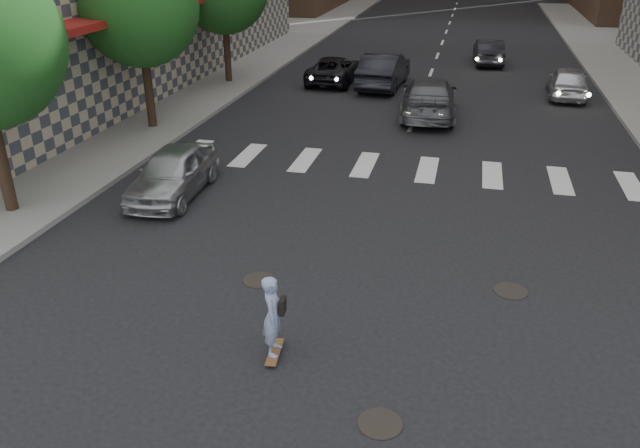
# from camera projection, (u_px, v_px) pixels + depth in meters

# --- Properties ---
(ground) EXTENTS (160.00, 160.00, 0.00)m
(ground) POSITION_uv_depth(u_px,v_px,m) (337.00, 323.00, 12.04)
(ground) COLOR black
(ground) RESTS_ON ground
(sidewalk_left) EXTENTS (13.00, 80.00, 0.15)m
(sidewalk_left) POSITION_uv_depth(u_px,v_px,m) (146.00, 73.00, 32.63)
(sidewalk_left) COLOR gray
(sidewalk_left) RESTS_ON ground
(tree_b) EXTENTS (4.20, 4.20, 6.60)m
(tree_b) POSITION_uv_depth(u_px,v_px,m) (141.00, 0.00, 21.83)
(tree_b) COLOR #382619
(tree_b) RESTS_ON sidewalk_left
(manhole_a) EXTENTS (0.70, 0.70, 0.02)m
(manhole_a) POSITION_uv_depth(u_px,v_px,m) (380.00, 423.00, 9.59)
(manhole_a) COLOR black
(manhole_a) RESTS_ON ground
(manhole_b) EXTENTS (0.70, 0.70, 0.02)m
(manhole_b) POSITION_uv_depth(u_px,v_px,m) (259.00, 280.00, 13.51)
(manhole_b) COLOR black
(manhole_b) RESTS_ON ground
(manhole_c) EXTENTS (0.70, 0.70, 0.02)m
(manhole_c) POSITION_uv_depth(u_px,v_px,m) (511.00, 291.00, 13.10)
(manhole_c) COLOR black
(manhole_c) RESTS_ON ground
(skateboarder) EXTENTS (0.42, 0.82, 1.61)m
(skateboarder) POSITION_uv_depth(u_px,v_px,m) (273.00, 316.00, 10.77)
(skateboarder) COLOR brown
(skateboarder) RESTS_ON ground
(silver_sedan) EXTENTS (1.80, 4.09, 1.37)m
(silver_sedan) POSITION_uv_depth(u_px,v_px,m) (173.00, 172.00, 17.59)
(silver_sedan) COLOR #ADB0B4
(silver_sedan) RESTS_ON ground
(traffic_car_a) EXTENTS (2.03, 5.04, 1.63)m
(traffic_car_a) POSITION_uv_depth(u_px,v_px,m) (384.00, 70.00, 29.69)
(traffic_car_a) COLOR black
(traffic_car_a) RESTS_ON ground
(traffic_car_b) EXTENTS (2.48, 5.44, 1.54)m
(traffic_car_b) POSITION_uv_depth(u_px,v_px,m) (429.00, 97.00, 25.05)
(traffic_car_b) COLOR #525359
(traffic_car_b) RESTS_ON ground
(traffic_car_c) EXTENTS (2.14, 4.58, 1.27)m
(traffic_car_c) POSITION_uv_depth(u_px,v_px,m) (334.00, 69.00, 30.74)
(traffic_car_c) COLOR black
(traffic_car_c) RESTS_ON ground
(traffic_car_d) EXTENTS (1.85, 4.16, 1.39)m
(traffic_car_d) POSITION_uv_depth(u_px,v_px,m) (568.00, 82.00, 27.99)
(traffic_car_d) COLOR silver
(traffic_car_d) RESTS_ON ground
(traffic_car_e) EXTENTS (1.74, 4.22, 1.36)m
(traffic_car_e) POSITION_uv_depth(u_px,v_px,m) (488.00, 52.00, 34.93)
(traffic_car_e) COLOR black
(traffic_car_e) RESTS_ON ground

